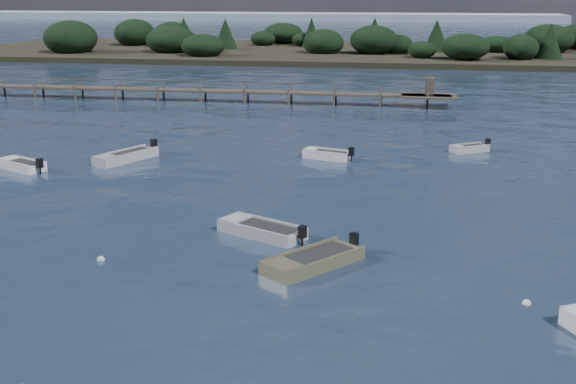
% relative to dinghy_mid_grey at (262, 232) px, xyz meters
% --- Properties ---
extents(ground, '(400.00, 400.00, 0.00)m').
position_rel_dinghy_mid_grey_xyz_m(ground, '(3.87, 49.61, -0.15)').
color(ground, '#19263A').
rests_on(ground, ground).
extents(dinghy_mid_grey, '(4.25, 3.12, 1.09)m').
position_rel_dinghy_mid_grey_xyz_m(dinghy_mid_grey, '(0.00, 0.00, 0.00)').
color(dinghy_mid_grey, '#A6AAAD').
rests_on(dinghy_mid_grey, ground).
extents(tender_far_grey_b, '(2.78, 2.26, 0.99)m').
position_rel_dinghy_mid_grey_xyz_m(tender_far_grey_b, '(10.25, 18.88, -0.01)').
color(tender_far_grey_b, '#A6AAAD').
rests_on(tender_far_grey_b, ground).
extents(dinghy_extra_b, '(3.11, 4.73, 1.22)m').
position_rel_dinghy_mid_grey_xyz_m(dinghy_extra_b, '(-11.38, 12.58, 0.02)').
color(dinghy_extra_b, '#A6AAAD').
rests_on(dinghy_extra_b, ground).
extents(dinghy_extra_a, '(3.92, 4.35, 1.06)m').
position_rel_dinghy_mid_grey_xyz_m(dinghy_extra_a, '(2.74, -3.29, -0.01)').
color(dinghy_extra_a, '#716B4B').
rests_on(dinghy_extra_a, ground).
extents(tender_far_white, '(3.37, 1.95, 1.13)m').
position_rel_dinghy_mid_grey_xyz_m(tender_far_white, '(1.09, 15.29, 0.01)').
color(tender_far_white, white).
rests_on(tender_far_white, ground).
extents(tender_far_grey, '(3.55, 2.55, 1.15)m').
position_rel_dinghy_mid_grey_xyz_m(tender_far_grey, '(-16.72, 9.33, 0.01)').
color(tender_far_grey, white).
rests_on(tender_far_grey, ground).
extents(buoy_b, '(0.32, 0.32, 0.32)m').
position_rel_dinghy_mid_grey_xyz_m(buoy_b, '(10.51, -5.54, -0.15)').
color(buoy_b, silver).
rests_on(buoy_b, ground).
extents(buoy_c, '(0.32, 0.32, 0.32)m').
position_rel_dinghy_mid_grey_xyz_m(buoy_c, '(-5.77, -4.07, -0.15)').
color(buoy_c, silver).
rests_on(buoy_c, ground).
extents(jetty, '(64.50, 3.20, 3.40)m').
position_rel_dinghy_mid_grey_xyz_m(jetty, '(-17.87, 37.60, 0.84)').
color(jetty, '#50463B').
rests_on(jetty, ground).
extents(far_headland, '(190.00, 40.00, 5.80)m').
position_rel_dinghy_mid_grey_xyz_m(far_headland, '(28.87, 89.61, 1.82)').
color(far_headland, black).
rests_on(far_headland, ground).
extents(distant_haze, '(280.00, 20.00, 2.40)m').
position_rel_dinghy_mid_grey_xyz_m(distant_haze, '(-86.13, 219.61, -0.15)').
color(distant_haze, '#99AEBE').
rests_on(distant_haze, ground).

